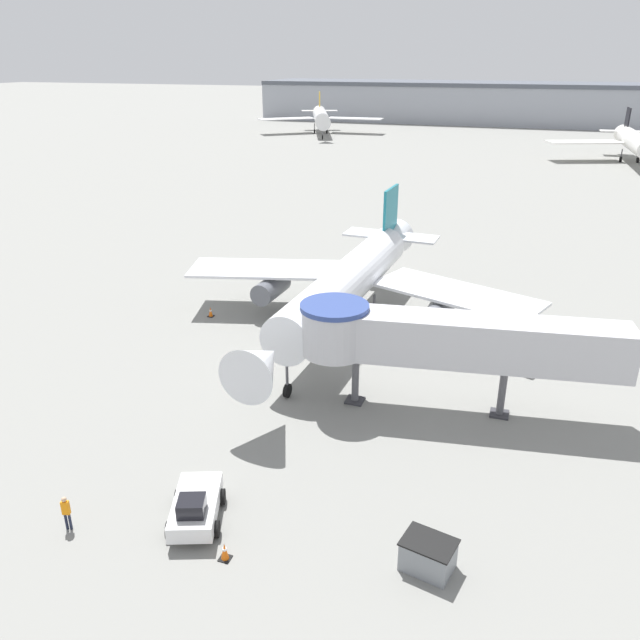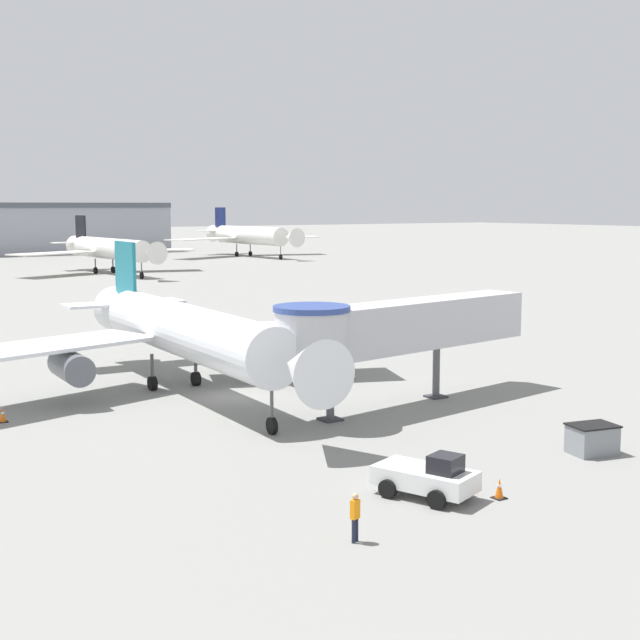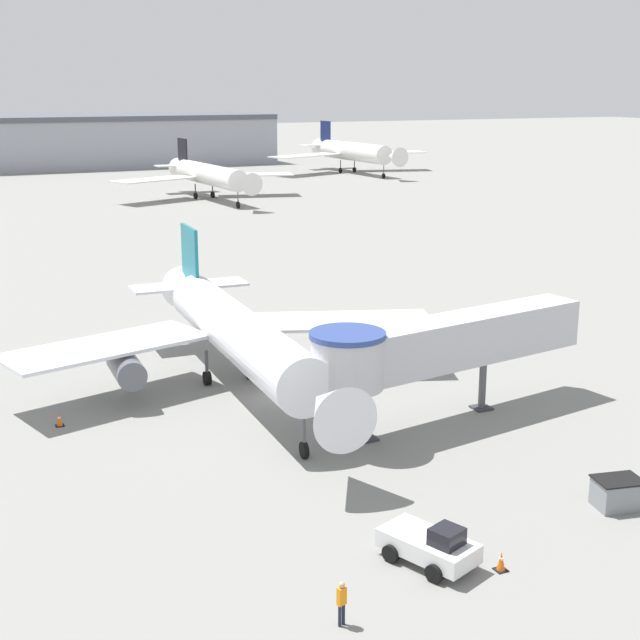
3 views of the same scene
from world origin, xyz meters
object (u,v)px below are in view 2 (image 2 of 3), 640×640
at_px(main_airplane, 185,332).
at_px(ground_crew_marshaller, 355,514).
at_px(traffic_cone_starboard_wing, 352,375).
at_px(service_container_gray, 592,439).
at_px(background_jet_black_tail, 109,249).
at_px(pushback_tug_white, 427,477).
at_px(traffic_cone_port_wing, 3,415).
at_px(traffic_cone_apron_front, 499,489).
at_px(jet_bridge, 391,327).
at_px(background_jet_navy_tail, 249,235).

xyz_separation_m(main_airplane, ground_crew_marshaller, (-5.55, -25.80, -2.82)).
distance_m(traffic_cone_starboard_wing, ground_crew_marshaller, 29.21).
bearing_deg(service_container_gray, main_airplane, 114.07).
height_order(main_airplane, background_jet_black_tail, background_jet_black_tail).
bearing_deg(main_airplane, service_container_gray, -63.13).
height_order(pushback_tug_white, service_container_gray, pushback_tug_white).
distance_m(main_airplane, traffic_cone_port_wing, 11.99).
bearing_deg(pushback_tug_white, traffic_cone_apron_front, -56.70).
height_order(main_airplane, traffic_cone_apron_front, main_airplane).
bearing_deg(traffic_cone_port_wing, ground_crew_marshaller, -76.55).
bearing_deg(service_container_gray, traffic_cone_starboard_wing, 87.18).
height_order(traffic_cone_starboard_wing, traffic_cone_port_wing, traffic_cone_port_wing).
bearing_deg(pushback_tug_white, ground_crew_marshaller, -176.42).
bearing_deg(pushback_tug_white, traffic_cone_starboard_wing, 41.29).
bearing_deg(ground_crew_marshaller, traffic_cone_starboard_wing, 38.64).
xyz_separation_m(pushback_tug_white, ground_crew_marshaller, (-5.22, -2.33, 0.19)).
distance_m(jet_bridge, background_jet_black_tail, 108.11).
relative_size(main_airplane, jet_bridge, 1.64).
bearing_deg(traffic_cone_apron_front, background_jet_black_tail, 76.91).
distance_m(jet_bridge, traffic_cone_apron_front, 16.98).
relative_size(traffic_cone_port_wing, ground_crew_marshaller, 0.46).
bearing_deg(traffic_cone_starboard_wing, service_container_gray, -92.82).
xyz_separation_m(traffic_cone_port_wing, background_jet_black_tail, (41.54, 97.20, 3.94)).
bearing_deg(traffic_cone_apron_front, traffic_cone_port_wing, 119.30).
distance_m(service_container_gray, traffic_cone_starboard_wing, 21.00).
distance_m(service_container_gray, traffic_cone_port_wing, 30.56).
bearing_deg(background_jet_black_tail, traffic_cone_starboard_wing, -104.07).
bearing_deg(jet_bridge, traffic_cone_port_wing, 147.73).
bearing_deg(ground_crew_marshaller, main_airplane, 61.65).
bearing_deg(background_jet_navy_tail, pushback_tug_white, -118.96).
xyz_separation_m(jet_bridge, traffic_cone_starboard_wing, (3.03, 8.06, -4.42)).
relative_size(service_container_gray, traffic_cone_apron_front, 2.98).
bearing_deg(ground_crew_marshaller, background_jet_navy_tail, 46.24).
bearing_deg(jet_bridge, pushback_tug_white, -130.86).
bearing_deg(jet_bridge, background_jet_black_tail, 69.85).
relative_size(pushback_tug_white, ground_crew_marshaller, 2.53).
relative_size(service_container_gray, traffic_cone_starboard_wing, 4.11).
xyz_separation_m(jet_bridge, background_jet_navy_tail, (66.45, 137.98, 0.15)).
bearing_deg(background_jet_navy_tail, traffic_cone_apron_front, -118.01).
height_order(jet_bridge, service_container_gray, jet_bridge).
xyz_separation_m(traffic_cone_apron_front, background_jet_navy_tail, (72.71, 153.16, 4.46)).
distance_m(main_airplane, service_container_gray, 25.27).
bearing_deg(traffic_cone_starboard_wing, traffic_cone_apron_front, -111.77).
relative_size(traffic_cone_starboard_wing, background_jet_navy_tail, 0.02).
bearing_deg(traffic_cone_port_wing, main_airplane, 6.57).
xyz_separation_m(jet_bridge, service_container_gray, (1.99, -12.91, -3.99)).
bearing_deg(background_jet_navy_tail, traffic_cone_starboard_wing, -118.63).
height_order(main_airplane, pushback_tug_white, main_airplane).
bearing_deg(traffic_cone_port_wing, background_jet_black_tail, 66.86).
relative_size(traffic_cone_apron_front, traffic_cone_starboard_wing, 1.38).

